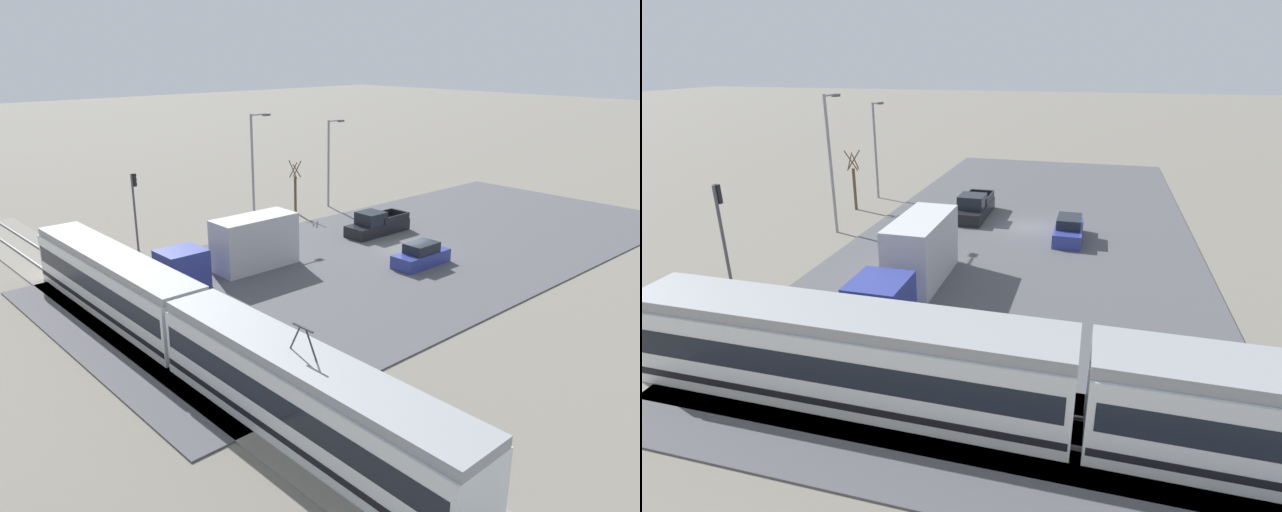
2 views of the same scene
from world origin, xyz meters
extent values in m
plane|color=slate|center=(0.00, 0.00, 0.00)|extent=(320.00, 320.00, 0.00)
cube|color=#4C4C51|center=(0.00, 0.00, 0.04)|extent=(22.16, 50.11, 0.08)
cube|color=gray|center=(0.00, 20.94, 0.04)|extent=(58.68, 4.40, 0.08)
cube|color=gray|center=(0.00, 20.22, 0.15)|extent=(57.51, 0.10, 0.14)
cube|color=gray|center=(0.00, 21.66, 0.15)|extent=(57.51, 0.10, 0.14)
cube|color=silver|center=(3.73, 20.94, 1.58)|extent=(15.91, 2.67, 2.99)
cube|color=black|center=(3.73, 20.94, 1.93)|extent=(15.44, 2.70, 1.00)
cube|color=black|center=(3.73, 20.94, 0.65)|extent=(15.75, 2.71, 0.28)
cube|color=gray|center=(3.73, 20.94, 3.29)|extent=(15.91, 2.46, 0.43)
cube|color=navy|center=(4.45, 16.27, 1.28)|extent=(2.43, 2.72, 2.41)
cube|color=#B2B2B7|center=(4.45, 10.66, 1.85)|extent=(2.43, 5.78, 3.54)
cube|color=#196B38|center=(5.67, 10.66, 2.20)|extent=(0.02, 2.89, 0.88)
cube|color=black|center=(4.46, -1.53, 0.53)|extent=(2.04, 5.66, 0.91)
cube|color=black|center=(4.46, -0.74, 1.48)|extent=(1.88, 1.92, 0.98)
cube|color=black|center=(5.40, -2.72, 1.25)|extent=(0.12, 2.83, 0.53)
cube|color=black|center=(3.52, -2.72, 1.25)|extent=(0.12, 2.83, 0.53)
cube|color=black|center=(4.46, -4.24, 1.25)|extent=(1.88, 0.23, 0.53)
cube|color=red|center=(5.26, -4.33, 0.80)|extent=(0.14, 0.04, 0.18)
cube|color=navy|center=(-2.86, 1.98, 0.54)|extent=(1.81, 4.35, 0.92)
cube|color=black|center=(-2.86, 1.98, 1.34)|extent=(1.56, 2.26, 0.67)
cylinder|color=#47474C|center=(13.46, 14.78, 2.88)|extent=(0.16, 0.16, 5.76)
cube|color=black|center=(13.46, 14.60, 5.28)|extent=(0.28, 0.22, 0.95)
sphere|color=red|center=(13.46, 14.48, 5.60)|extent=(0.18, 0.18, 0.18)
sphere|color=#3C2C06|center=(13.46, 14.48, 5.28)|extent=(0.18, 0.18, 0.18)
sphere|color=black|center=(13.46, 14.48, 4.96)|extent=(0.18, 0.18, 0.18)
cylinder|color=brown|center=(14.24, -1.12, 1.68)|extent=(0.24, 0.24, 3.36)
cylinder|color=brown|center=(14.49, -1.12, 3.89)|extent=(0.09, 0.94, 1.29)
cylinder|color=brown|center=(14.24, -0.87, 4.01)|extent=(1.13, 0.09, 1.56)
cylinder|color=brown|center=(13.99, -1.12, 3.89)|extent=(0.09, 0.94, 1.29)
cylinder|color=brown|center=(14.24, -1.37, 4.01)|extent=(1.13, 0.09, 1.56)
cylinder|color=gray|center=(14.00, -4.99, 4.03)|extent=(0.20, 0.20, 8.05)
cylinder|color=gray|center=(14.00, -5.79, 7.93)|extent=(0.12, 1.60, 0.12)
cube|color=#515156|center=(14.00, -6.54, 7.87)|extent=(0.36, 0.60, 0.18)
cylinder|color=gray|center=(12.99, 4.44, 4.66)|extent=(0.20, 0.20, 9.31)
cylinder|color=gray|center=(12.99, 3.64, 9.19)|extent=(0.12, 1.60, 0.12)
cube|color=#515156|center=(12.99, 2.89, 9.13)|extent=(0.36, 0.60, 0.18)
camera|label=1|loc=(-28.25, 34.36, 14.23)|focal=35.00mm
camera|label=2|loc=(-4.12, 34.36, 11.43)|focal=28.00mm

